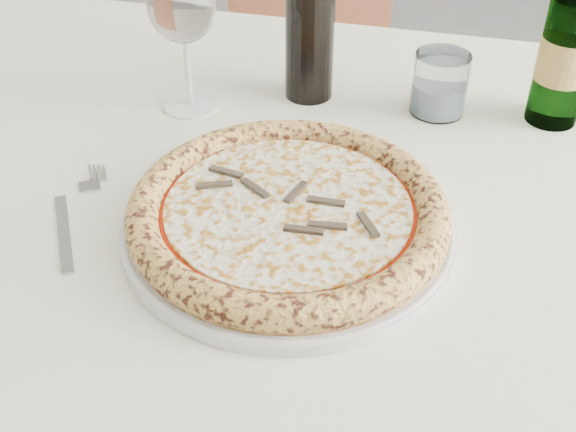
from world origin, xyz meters
name	(u,v)px	position (x,y,z in m)	size (l,w,h in m)	color
dining_table	(297,232)	(0.12, 0.08, 0.67)	(1.65, 1.11, 0.76)	brown
chair_far	(314,55)	(0.09, 0.89, 0.53)	(0.44, 0.44, 0.93)	brown
plate	(288,224)	(0.12, -0.02, 0.76)	(0.35, 0.35, 0.02)	silver
pizza	(288,211)	(0.12, -0.02, 0.78)	(0.34, 0.34, 0.03)	#E89C5E
fork	(73,217)	(-0.11, -0.02, 0.76)	(0.06, 0.19, 0.00)	#A9ACB1
wine_glass	(182,6)	(-0.03, 0.24, 0.90)	(0.09, 0.09, 0.20)	silver
tumbler	(439,88)	(0.30, 0.26, 0.79)	(0.07, 0.07, 0.08)	silver
beer_bottle	(568,47)	(0.44, 0.25, 0.86)	(0.07, 0.07, 0.26)	#285424
wine_bottle	(310,16)	(0.12, 0.29, 0.87)	(0.06, 0.06, 0.27)	black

